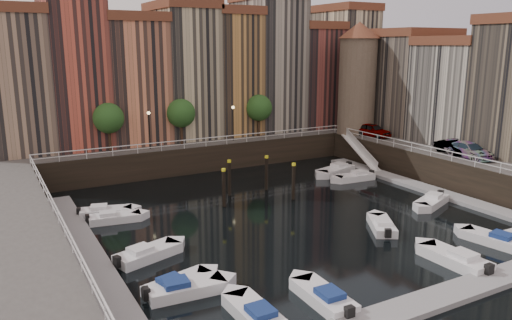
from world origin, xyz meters
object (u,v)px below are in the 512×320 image
corner_tower (357,76)px  car_b (452,148)px  gangway (360,150)px  boat_left_2 (147,254)px  boat_left_1 (177,285)px  car_c (469,151)px  car_a (373,131)px  mooring_pilings (254,181)px  boat_left_0 (184,289)px

corner_tower → car_b: size_ratio=3.30×
gangway → boat_left_2: (-29.93, -13.53, -1.54)m
gangway → boat_left_2: gangway is taller
boat_left_1 → boat_left_2: boat_left_2 is taller
car_c → car_a: bearing=95.6°
mooring_pilings → boat_left_1: 18.81m
gangway → boat_left_1: size_ratio=1.79×
car_a → car_c: size_ratio=0.90×
boat_left_2 → mooring_pilings: bearing=15.6°
mooring_pilings → car_a: size_ratio=1.46×
boat_left_2 → car_a: bearing=5.9°
corner_tower → car_b: 16.18m
mooring_pilings → car_b: car_b is taller
corner_tower → boat_left_1: 41.15m
car_b → mooring_pilings: bearing=175.7°
car_b → boat_left_2: bearing=-163.7°
boat_left_1 → car_a: bearing=16.6°
boat_left_0 → car_c: car_c is taller
boat_left_1 → car_a: size_ratio=0.98×
gangway → car_b: (3.29, -10.31, 1.77)m
mooring_pilings → car_c: bearing=-20.2°
corner_tower → mooring_pilings: 23.55m
corner_tower → car_c: 18.00m
boat_left_1 → boat_left_2: size_ratio=0.94×
boat_left_2 → corner_tower: bearing=10.5°
gangway → boat_left_2: bearing=-155.7°
boat_left_0 → boat_left_2: boat_left_2 is taller
corner_tower → boat_left_0: 41.42m
gangway → boat_left_0: (-29.48, -19.38, -1.55)m
corner_tower → boat_left_2: corner_tower is taller
car_b → car_c: 2.00m
car_b → car_c: (0.07, -2.00, 0.08)m
car_a → car_c: 13.53m
boat_left_0 → car_a: bearing=36.7°
car_a → car_c: car_a is taller
mooring_pilings → car_a: 20.92m
gangway → car_b: size_ratio=1.99×
corner_tower → car_c: bearing=-88.4°
boat_left_0 → car_a: car_a is taller
gangway → car_c: car_c is taller
boat_left_0 → car_b: 34.17m
corner_tower → car_a: bearing=-89.3°
boat_left_0 → car_a: size_ratio=1.03×
gangway → car_a: size_ratio=1.76×
boat_left_1 → car_c: 33.80m
boat_left_0 → car_a: 38.56m
car_a → boat_left_1: bearing=-156.5°
corner_tower → gangway: size_ratio=1.66×
boat_left_2 → car_b: size_ratio=1.18×
gangway → car_c: 12.89m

